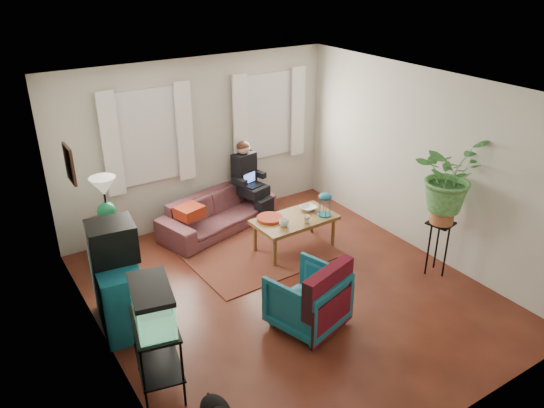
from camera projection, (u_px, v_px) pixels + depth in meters
floor at (289, 293)px, 6.80m from camera, size 4.50×5.00×0.01m
ceiling at (292, 91)px, 5.68m from camera, size 4.50×5.00×0.01m
wall_back at (198, 143)px, 8.14m from camera, size 4.50×0.01×2.60m
wall_front at (463, 309)px, 4.34m from camera, size 4.50×0.01×2.60m
wall_left at (100, 254)px, 5.14m from camera, size 0.01×5.00×2.60m
wall_right at (424, 164)px, 7.34m from camera, size 0.01×5.00×2.60m
window_left at (147, 137)px, 7.63m from camera, size 1.08×0.04×1.38m
window_right at (267, 116)px, 8.63m from camera, size 1.08×0.04×1.38m
curtains_left at (149, 138)px, 7.56m from camera, size 1.36×0.06×1.50m
curtains_right at (270, 117)px, 8.57m from camera, size 1.36×0.06×1.50m
picture_frame at (70, 164)px, 5.52m from camera, size 0.04×0.32×0.40m
area_rug at (258, 251)px, 7.72m from camera, size 2.06×1.67×0.01m
sofa at (218, 207)px, 8.22m from camera, size 2.05×1.23×0.75m
seated_person at (248, 183)px, 8.60m from camera, size 0.62×0.69×1.14m
side_table at (111, 241)px, 7.32m from camera, size 0.59×0.59×0.68m
table_lamp at (105, 200)px, 7.05m from camera, size 0.44×0.44×0.62m
dresser at (119, 294)px, 6.06m from camera, size 0.57×0.97×0.83m
crt_tv at (112, 241)px, 5.87m from camera, size 0.56×0.52×0.44m
aquarium_stand at (158, 356)px, 5.15m from camera, size 0.54×0.78×0.79m
aquarium at (152, 305)px, 4.89m from camera, size 0.48×0.71×0.42m
armchair at (307, 296)px, 6.06m from camera, size 0.92×0.89×0.77m
serape_throw at (329, 295)px, 5.82m from camera, size 0.79×0.39×0.64m
coffee_table at (295, 233)px, 7.72m from camera, size 1.21×0.69×0.50m
cup_a at (284, 223)px, 7.37m from camera, size 0.14×0.14×0.11m
cup_b at (306, 219)px, 7.47m from camera, size 0.11×0.11×0.10m
bowl at (308, 208)px, 7.85m from camera, size 0.24×0.24×0.06m
snack_tray at (270, 218)px, 7.56m from camera, size 0.38×0.38×0.04m
birdcage at (325, 204)px, 7.63m from camera, size 0.20×0.20×0.35m
plant_stand at (437, 248)px, 7.07m from camera, size 0.38×0.38×0.76m
potted_plant at (447, 185)px, 6.68m from camera, size 1.01×0.91×0.97m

